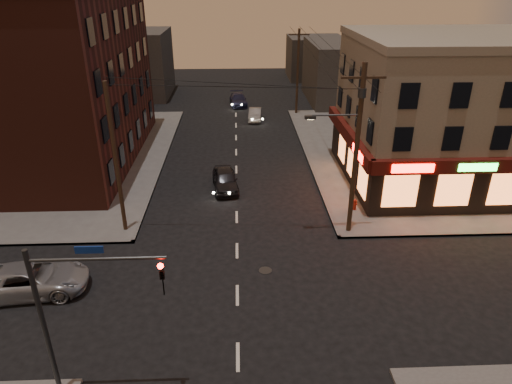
{
  "coord_description": "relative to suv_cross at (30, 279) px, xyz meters",
  "views": [
    {
      "loc": [
        0.16,
        -18.01,
        14.19
      ],
      "look_at": [
        1.13,
        5.02,
        3.2
      ],
      "focal_mm": 32.0,
      "sensor_mm": 36.0,
      "label": 1
    }
  ],
  "objects": [
    {
      "name": "sedan_far",
      "position": [
        10.41,
        35.53,
        -0.09
      ],
      "size": [
        2.27,
        4.77,
        1.34
      ],
      "primitive_type": "imported",
      "rotation": [
        0.0,
        0.0,
        0.08
      ],
      "color": "#1C1D38",
      "rests_on": "ground"
    },
    {
      "name": "utility_pole_far",
      "position": [
        16.89,
        31.32,
        3.89
      ],
      "size": [
        0.26,
        0.26,
        9.0
      ],
      "primitive_type": "cylinder",
      "color": "#382619",
      "rests_on": "sidewalk_ne"
    },
    {
      "name": "brick_apartment",
      "position": [
        -4.41,
        18.32,
        5.89
      ],
      "size": [
        12.0,
        20.0,
        13.0
      ],
      "primitive_type": "cube",
      "color": "#461E16",
      "rests_on": "sidewalk_nw"
    },
    {
      "name": "bg_building_nw",
      "position": [
        -2.91,
        41.32,
        3.24
      ],
      "size": [
        9.0,
        10.0,
        8.0
      ],
      "primitive_type": "cube",
      "color": "#3F3D3A",
      "rests_on": "ground"
    },
    {
      "name": "pizza_building",
      "position": [
        26.02,
        12.75,
        4.59
      ],
      "size": [
        15.85,
        12.85,
        10.5
      ],
      "color": "gray",
      "rests_on": "sidewalk_ne"
    },
    {
      "name": "bg_building_ne_b",
      "position": [
        22.09,
        51.32,
        2.24
      ],
      "size": [
        8.0,
        8.0,
        6.0
      ],
      "primitive_type": "cube",
      "color": "#3F3D3A",
      "rests_on": "ground"
    },
    {
      "name": "bg_building_ne_a",
      "position": [
        24.09,
        37.32,
        2.74
      ],
      "size": [
        10.0,
        12.0,
        7.0
      ],
      "primitive_type": "cube",
      "color": "#3F3D3A",
      "rests_on": "ground"
    },
    {
      "name": "sidewalk_nw",
      "position": [
        -7.91,
        18.32,
        -0.68
      ],
      "size": [
        24.0,
        28.0,
        0.15
      ],
      "primitive_type": "cube",
      "color": "#514F4C",
      "rests_on": "ground"
    },
    {
      "name": "suv_cross",
      "position": [
        0.0,
        0.0,
        0.0
      ],
      "size": [
        5.69,
        3.08,
        1.52
      ],
      "primitive_type": "imported",
      "rotation": [
        0.0,
        0.0,
        1.68
      ],
      "color": "gray",
      "rests_on": "ground"
    },
    {
      "name": "fire_hydrant",
      "position": [
        17.89,
        7.77,
        -0.2
      ],
      "size": [
        0.34,
        0.34,
        0.74
      ],
      "rotation": [
        0.0,
        0.0,
        -0.44
      ],
      "color": "maroon",
      "rests_on": "sidewalk_ne"
    },
    {
      "name": "utility_pole_west",
      "position": [
        3.29,
        5.82,
        3.89
      ],
      "size": [
        0.24,
        0.24,
        9.0
      ],
      "primitive_type": "cylinder",
      "color": "#382619",
      "rests_on": "sidewalk_nw"
    },
    {
      "name": "ground",
      "position": [
        10.09,
        -0.68,
        -0.76
      ],
      "size": [
        120.0,
        120.0,
        0.0
      ],
      "primitive_type": "plane",
      "color": "black",
      "rests_on": "ground"
    },
    {
      "name": "sidewalk_ne",
      "position": [
        28.09,
        18.32,
        -0.68
      ],
      "size": [
        24.0,
        28.0,
        0.15
      ],
      "primitive_type": "cube",
      "color": "#514F4C",
      "rests_on": "ground"
    },
    {
      "name": "sedan_near",
      "position": [
        9.28,
        11.73,
        -0.03
      ],
      "size": [
        2.19,
        4.45,
        1.46
      ],
      "primitive_type": "imported",
      "rotation": [
        0.0,
        0.0,
        0.11
      ],
      "color": "black",
      "rests_on": "ground"
    },
    {
      "name": "traffic_signal",
      "position": [
        4.53,
        -6.28,
        3.4
      ],
      "size": [
        4.49,
        0.32,
        6.47
      ],
      "color": "#333538",
      "rests_on": "ground"
    },
    {
      "name": "utility_pole_main",
      "position": [
        16.78,
        5.12,
        5.0
      ],
      "size": [
        4.2,
        0.44,
        10.0
      ],
      "color": "#382619",
      "rests_on": "sidewalk_ne"
    },
    {
      "name": "sedan_mid",
      "position": [
        12.17,
        29.15,
        -0.14
      ],
      "size": [
        1.62,
        3.84,
        1.23
      ],
      "primitive_type": "imported",
      "rotation": [
        0.0,
        0.0,
        -0.09
      ],
      "color": "slate",
      "rests_on": "ground"
    }
  ]
}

